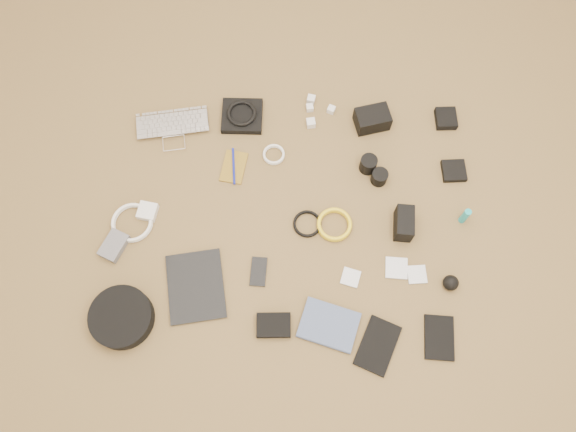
{
  "coord_description": "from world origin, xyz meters",
  "views": [
    {
      "loc": [
        0.03,
        -0.73,
        1.99
      ],
      "look_at": [
        -0.0,
        0.01,
        0.02
      ],
      "focal_mm": 35.0,
      "sensor_mm": 36.0,
      "label": 1
    }
  ],
  "objects_px": {
    "laptop": "(173,133)",
    "headphone_case": "(122,317)",
    "paperback": "(323,345)",
    "phone": "(259,272)",
    "dslr_camera": "(372,119)",
    "tablet": "(196,286)"
  },
  "relations": [
    {
      "from": "phone",
      "to": "paperback",
      "type": "bearing_deg",
      "value": -45.04
    },
    {
      "from": "laptop",
      "to": "phone",
      "type": "bearing_deg",
      "value": -66.57
    },
    {
      "from": "laptop",
      "to": "phone",
      "type": "xyz_separation_m",
      "value": [
        0.38,
        -0.55,
        -0.01
      ]
    },
    {
      "from": "laptop",
      "to": "dslr_camera",
      "type": "height_order",
      "value": "dslr_camera"
    },
    {
      "from": "dslr_camera",
      "to": "phone",
      "type": "xyz_separation_m",
      "value": [
        -0.41,
        -0.64,
        -0.03
      ]
    },
    {
      "from": "laptop",
      "to": "paperback",
      "type": "bearing_deg",
      "value": -63.46
    },
    {
      "from": "dslr_camera",
      "to": "paperback",
      "type": "distance_m",
      "value": 0.91
    },
    {
      "from": "tablet",
      "to": "phone",
      "type": "bearing_deg",
      "value": 5.18
    },
    {
      "from": "laptop",
      "to": "paperback",
      "type": "relative_size",
      "value": 1.46
    },
    {
      "from": "dslr_camera",
      "to": "paperback",
      "type": "bearing_deg",
      "value": -117.2
    },
    {
      "from": "dslr_camera",
      "to": "tablet",
      "type": "distance_m",
      "value": 0.95
    },
    {
      "from": "laptop",
      "to": "paperback",
      "type": "distance_m",
      "value": 1.02
    },
    {
      "from": "laptop",
      "to": "headphone_case",
      "type": "relative_size",
      "value": 1.3
    },
    {
      "from": "headphone_case",
      "to": "paperback",
      "type": "height_order",
      "value": "headphone_case"
    },
    {
      "from": "tablet",
      "to": "headphone_case",
      "type": "relative_size",
      "value": 1.17
    },
    {
      "from": "phone",
      "to": "dslr_camera",
      "type": "bearing_deg",
      "value": 58.62
    },
    {
      "from": "paperback",
      "to": "headphone_case",
      "type": "bearing_deg",
      "value": 100.41
    },
    {
      "from": "laptop",
      "to": "tablet",
      "type": "relative_size",
      "value": 1.11
    },
    {
      "from": "tablet",
      "to": "headphone_case",
      "type": "distance_m",
      "value": 0.28
    },
    {
      "from": "headphone_case",
      "to": "paperback",
      "type": "xyz_separation_m",
      "value": [
        0.71,
        -0.06,
        -0.02
      ]
    },
    {
      "from": "dslr_camera",
      "to": "phone",
      "type": "bearing_deg",
      "value": -139.21
    },
    {
      "from": "laptop",
      "to": "headphone_case",
      "type": "xyz_separation_m",
      "value": [
        -0.09,
        -0.75,
        0.02
      ]
    }
  ]
}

